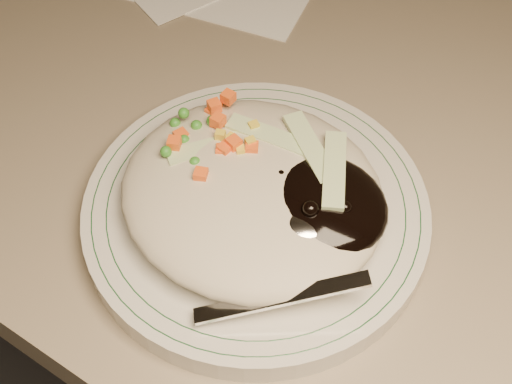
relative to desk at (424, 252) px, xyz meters
The scene contains 4 objects.
desk is the anchor object (origin of this frame).
plate 0.29m from the desk, 117.15° to the right, with size 0.26×0.26×0.02m, color silver.
plate_rim 0.30m from the desk, 117.15° to the right, with size 0.24×0.24×0.00m.
meal 0.32m from the desk, 115.98° to the right, with size 0.20×0.19×0.05m.
Camera 1 is at (0.08, 0.94, 1.18)m, focal length 50.00 mm.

